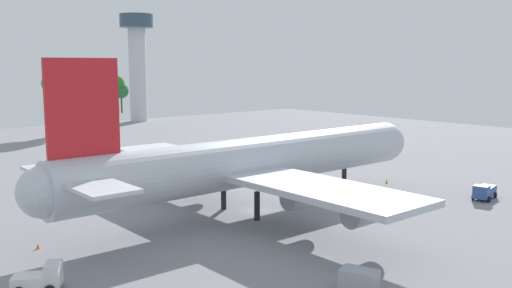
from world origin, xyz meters
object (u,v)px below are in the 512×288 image
Objects in this scene: safety_cone_nose at (387,181)px; safety_cone_tail at (38,246)px; cargo_loader at (484,191)px; maintenance_van at (41,278)px; control_tower at (137,57)px; catering_truck at (247,156)px; cargo_airplane at (255,162)px; cargo_container_fore at (359,281)px.

safety_cone_tail is at bearing 175.90° from safety_cone_nose.
cargo_loader is 9.20× the size of safety_cone_nose.
maintenance_van reaches higher than safety_cone_tail.
cargo_loader is 129.24m from control_tower.
catering_truck is 54.38m from safety_cone_tail.
safety_cone_nose is (56.15, 7.07, -0.80)m from maintenance_van.
cargo_loader reaches higher than safety_cone_nose.
cargo_airplane is 10.80× the size of catering_truck.
catering_truck is at bearing 27.64° from safety_cone_tail.
catering_truck is 1.58× the size of cargo_container_fore.
control_tower is at bearing 81.19° from safety_cone_nose.
cargo_container_fore is 43.68m from safety_cone_nose.
control_tower reaches higher than catering_truck.
cargo_airplane is 36.24m from catering_truck.
maintenance_van is at bearing -165.30° from cargo_airplane.
cargo_loader is at bearing -19.14° from safety_cone_tail.
control_tower is (17.31, 111.65, 20.68)m from safety_cone_nose.
cargo_airplane is at bearing -127.91° from catering_truck.
cargo_loader is 44.53m from catering_truck.
cargo_container_fore is 6.20× the size of safety_cone_tail.
catering_truck is (22.04, 28.30, -5.17)m from cargo_airplane.
control_tower reaches higher than maintenance_van.
maintenance_van is at bearing 139.17° from cargo_container_fore.
maintenance_van is at bearing 172.10° from cargo_loader.
safety_cone_nose is (36.39, 24.14, -0.67)m from cargo_container_fore.
safety_cone_nose is at bearing -81.14° from catering_truck.
safety_cone_nose is (-1.69, 15.09, -0.81)m from cargo_loader.
control_tower reaches higher than safety_cone_tail.
cargo_loader reaches higher than cargo_container_fore.
catering_truck is 9.47× the size of safety_cone_nose.
maintenance_van is (-51.63, -36.07, -0.10)m from catering_truck.
cargo_airplane is at bearing 14.70° from maintenance_van.
catering_truck is 29.36m from safety_cone_nose.
cargo_loader reaches higher than safety_cone_tail.
cargo_airplane reaches higher than safety_cone_nose.
cargo_container_fore is at bearing -111.60° from cargo_airplane.
catering_truck is at bearing 98.01° from cargo_loader.
safety_cone_nose is 52.82m from safety_cone_tail.
safety_cone_tail is at bearing -122.98° from control_tower.
safety_cone_tail is (-26.13, 3.08, -6.08)m from cargo_airplane.
cargo_loader is at bearing -83.62° from safety_cone_nose.
cargo_loader is (28.25, -15.79, -5.26)m from cargo_airplane.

